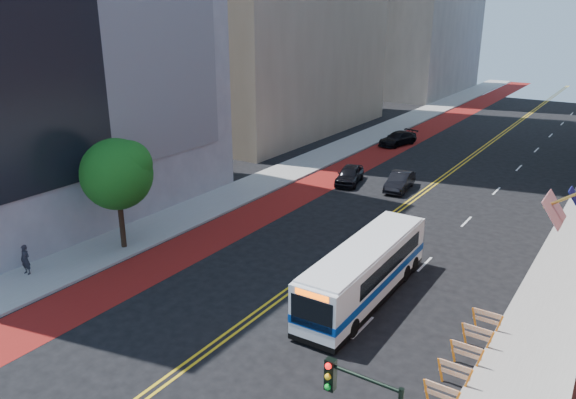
{
  "coord_description": "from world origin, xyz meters",
  "views": [
    {
      "loc": [
        14.29,
        -14.66,
        14.12
      ],
      "look_at": [
        -0.65,
        8.0,
        4.64
      ],
      "focal_mm": 35.0,
      "sensor_mm": 36.0,
      "label": 1
    }
  ],
  "objects_px": {
    "street_tree": "(118,171)",
    "pedestrian": "(25,260)",
    "car_b": "(400,181)",
    "car_c": "(398,139)",
    "car_a": "(350,175)",
    "transit_bus": "(366,270)"
  },
  "relations": [
    {
      "from": "pedestrian",
      "to": "car_c",
      "type": "bearing_deg",
      "value": 75.72
    },
    {
      "from": "car_a",
      "to": "car_c",
      "type": "relative_size",
      "value": 0.91
    },
    {
      "from": "street_tree",
      "to": "pedestrian",
      "type": "distance_m",
      "value": 6.91
    },
    {
      "from": "street_tree",
      "to": "pedestrian",
      "type": "bearing_deg",
      "value": -106.6
    },
    {
      "from": "car_a",
      "to": "street_tree",
      "type": "bearing_deg",
      "value": -119.04
    },
    {
      "from": "street_tree",
      "to": "pedestrian",
      "type": "xyz_separation_m",
      "value": [
        -1.62,
        -5.45,
        -3.92
      ]
    },
    {
      "from": "car_a",
      "to": "car_c",
      "type": "bearing_deg",
      "value": 83.84
    },
    {
      "from": "transit_bus",
      "to": "pedestrian",
      "type": "bearing_deg",
      "value": -155.15
    },
    {
      "from": "street_tree",
      "to": "car_c",
      "type": "distance_m",
      "value": 34.51
    },
    {
      "from": "transit_bus",
      "to": "car_a",
      "type": "distance_m",
      "value": 19.29
    },
    {
      "from": "car_b",
      "to": "car_c",
      "type": "height_order",
      "value": "car_b"
    },
    {
      "from": "car_b",
      "to": "car_c",
      "type": "bearing_deg",
      "value": 106.4
    },
    {
      "from": "transit_bus",
      "to": "car_c",
      "type": "relative_size",
      "value": 2.22
    },
    {
      "from": "car_a",
      "to": "car_b",
      "type": "relative_size",
      "value": 1.01
    },
    {
      "from": "street_tree",
      "to": "car_b",
      "type": "height_order",
      "value": "street_tree"
    },
    {
      "from": "car_a",
      "to": "car_b",
      "type": "height_order",
      "value": "car_a"
    },
    {
      "from": "street_tree",
      "to": "transit_bus",
      "type": "bearing_deg",
      "value": 9.86
    },
    {
      "from": "car_b",
      "to": "pedestrian",
      "type": "relative_size",
      "value": 2.58
    },
    {
      "from": "car_c",
      "to": "pedestrian",
      "type": "relative_size",
      "value": 2.88
    },
    {
      "from": "street_tree",
      "to": "transit_bus",
      "type": "xyz_separation_m",
      "value": [
        14.84,
        2.58,
        -3.38
      ]
    },
    {
      "from": "car_b",
      "to": "pedestrian",
      "type": "xyz_separation_m",
      "value": [
        -11.05,
        -25.45,
        0.27
      ]
    },
    {
      "from": "street_tree",
      "to": "car_a",
      "type": "distance_m",
      "value": 20.44
    }
  ]
}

